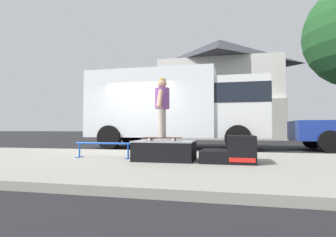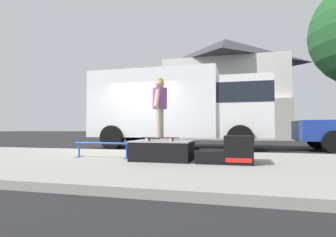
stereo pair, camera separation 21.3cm
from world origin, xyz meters
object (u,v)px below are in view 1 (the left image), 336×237
at_px(skateboard, 162,138).
at_px(box_truck, 177,106).
at_px(grind_rail, 103,146).
at_px(skater_kid, 162,102).
at_px(skate_box, 165,150).
at_px(kicker_ramp, 233,151).

distance_m(skateboard, box_truck, 5.35).
xyz_separation_m(skateboard, box_truck, (-0.69, 5.19, 1.12)).
height_order(grind_rail, skateboard, skateboard).
height_order(skateboard, skater_kid, skater_kid).
xyz_separation_m(skate_box, skater_kid, (-0.05, -0.06, 0.99)).
distance_m(skater_kid, box_truck, 5.25).
xyz_separation_m(kicker_ramp, grind_rail, (-2.81, 0.15, 0.04)).
relative_size(skate_box, box_truck, 0.18).
xyz_separation_m(grind_rail, skater_kid, (1.41, -0.21, 0.95)).
xyz_separation_m(skater_kid, box_truck, (-0.69, 5.19, 0.38)).
bearing_deg(kicker_ramp, box_truck, 112.19).
xyz_separation_m(grind_rail, skateboard, (1.41, -0.21, 0.21)).
distance_m(kicker_ramp, grind_rail, 2.82).
height_order(kicker_ramp, skater_kid, skater_kid).
xyz_separation_m(skateboard, skater_kid, (0.00, 0.00, 0.74)).
relative_size(grind_rail, skater_kid, 1.09).
height_order(skater_kid, box_truck, box_truck).
bearing_deg(grind_rail, kicker_ramp, -3.05).
relative_size(kicker_ramp, grind_rail, 0.77).
bearing_deg(kicker_ramp, skater_kid, -177.72).
relative_size(skate_box, grind_rail, 0.92).
xyz_separation_m(skate_box, kicker_ramp, (1.35, -0.00, -0.00)).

